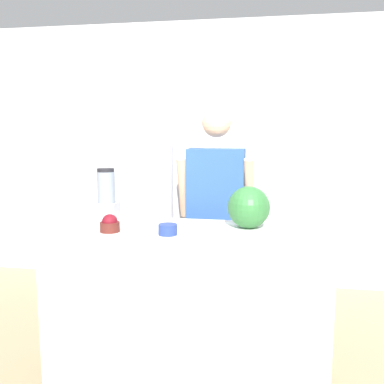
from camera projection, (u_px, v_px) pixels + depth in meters
The scene contains 10 objects.
wall_back at pixel (222, 155), 4.28m from camera, with size 8.00×0.06×2.60m.
counter_island at pixel (191, 304), 2.70m from camera, with size 1.61×0.83×0.93m.
refrigerator at pixel (159, 197), 4.03m from camera, with size 0.70×0.75×1.85m.
person at pixel (216, 216), 3.36m from camera, with size 0.58×0.27×1.72m.
cutting_board at pixel (244, 229), 2.72m from camera, with size 0.33×0.29×0.01m.
watermelon at pixel (249, 207), 2.69m from camera, with size 0.27×0.27×0.27m.
bowl_cherries at pixel (110, 224), 2.66m from camera, with size 0.12×0.12×0.11m.
bowl_cream at pixel (137, 229), 2.58m from camera, with size 0.13×0.13×0.09m.
bowl_small_blue at pixel (168, 229), 2.59m from camera, with size 0.11×0.11×0.06m.
blender at pixel (106, 196), 3.01m from camera, with size 0.15×0.15×0.36m.
Camera 1 is at (0.46, -2.11, 1.57)m, focal length 40.00 mm.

